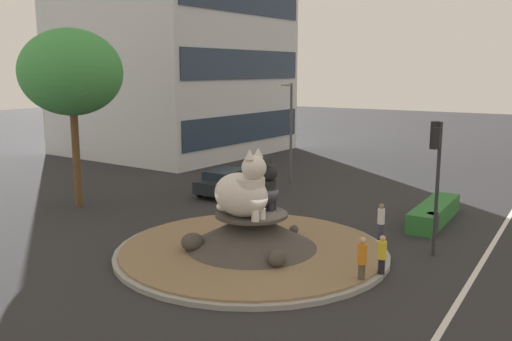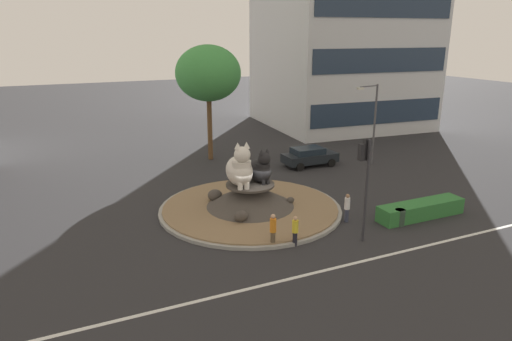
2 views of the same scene
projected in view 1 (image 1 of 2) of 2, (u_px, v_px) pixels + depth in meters
ground_plane at (252, 253)px, 21.69m from camera, size 160.00×160.00×0.00m
lane_centreline at (462, 296)px, 17.57m from camera, size 112.00×0.20×0.01m
roundabout_island at (251, 239)px, 21.57m from camera, size 10.76×10.76×1.65m
cat_statue_white at (244, 192)px, 20.63m from camera, size 1.91×2.71×2.69m
cat_statue_black at (259, 190)px, 21.85m from camera, size 1.44×2.22×2.10m
traffic_light_mast at (436, 159)px, 20.70m from camera, size 0.74×0.51×5.25m
clipped_hedge_strip at (434, 213)px, 26.05m from camera, size 5.46×1.20×0.90m
broadleaf_tree_behind_island at (71, 73)px, 27.87m from camera, size 5.20×5.20×9.25m
streetlight_arm at (290, 125)px, 34.28m from camera, size 2.21×0.57×6.34m
pedestrian_yellow_shirt at (382, 256)px, 18.90m from camera, size 0.31×0.31×1.56m
pedestrian_white_shirt at (381, 221)px, 23.04m from camera, size 0.30×0.30×1.64m
pedestrian_orange_shirt at (362, 260)px, 18.17m from camera, size 0.32×0.32×1.73m
sedan_on_far_lane at (227, 181)px, 31.73m from camera, size 4.27×2.11×1.49m
litter_bin at (433, 223)px, 24.29m from camera, size 0.56×0.56×0.90m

